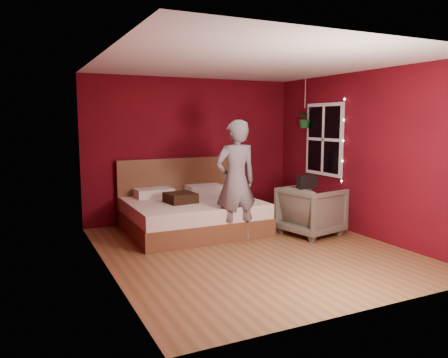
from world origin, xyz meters
TOP-DOWN VIEW (x-y plane):
  - floor at (0.00, 0.00)m, footprint 4.50×4.50m
  - room_walls at (0.00, 0.00)m, footprint 4.04×4.54m
  - window at (1.97, 0.90)m, footprint 0.05×0.97m
  - fairy_lights at (1.94, 0.38)m, footprint 0.04×0.04m
  - bed at (-0.37, 1.41)m, footprint 2.10×1.79m
  - person at (0.01, 0.50)m, footprint 0.68×0.45m
  - armchair at (1.28, 0.30)m, footprint 1.01×1.00m
  - handbag at (1.11, 0.21)m, footprint 0.30×0.18m
  - throw_pillow at (-0.61, 1.22)m, footprint 0.49×0.49m
  - hanging_plant at (1.88, 1.37)m, footprint 0.40×0.37m

SIDE VIEW (x-z plane):
  - floor at x=0.00m, z-range 0.00..0.00m
  - bed at x=-0.37m, z-range -0.28..0.88m
  - armchair at x=1.28m, z-range 0.00..0.78m
  - throw_pillow at x=-0.61m, z-range 0.53..0.68m
  - handbag at x=1.11m, z-range 0.78..0.99m
  - person at x=0.01m, z-range 0.00..1.84m
  - fairy_lights at x=1.94m, z-range 0.77..2.22m
  - window at x=1.97m, z-range 0.87..2.14m
  - room_walls at x=0.00m, z-range 0.37..2.99m
  - hanging_plant at x=1.88m, z-range 1.42..2.33m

